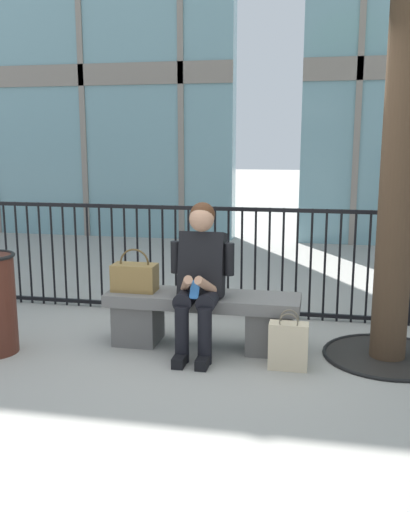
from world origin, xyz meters
TOP-DOWN VIEW (x-y plane):
  - ground_plane at (0.00, 0.00)m, footprint 60.00×60.00m
  - stone_bench at (0.00, 0.00)m, footprint 1.60×0.44m
  - seated_person_with_phone at (0.01, -0.13)m, footprint 0.52×0.66m
  - handbag_on_bench at (-0.58, -0.01)m, footprint 0.37×0.20m
  - shopping_bag at (0.73, -0.35)m, footprint 0.29×0.14m
  - plaza_railing at (0.00, 0.91)m, footprint 9.36×0.04m

SIDE VIEW (x-z plane):
  - ground_plane at x=0.00m, z-range 0.00..0.00m
  - shopping_bag at x=0.73m, z-range -0.04..0.41m
  - stone_bench at x=0.00m, z-range 0.05..0.50m
  - plaza_railing at x=0.00m, z-range 0.01..1.08m
  - handbag_on_bench at x=-0.58m, z-range 0.39..0.75m
  - seated_person_with_phone at x=0.01m, z-range 0.04..1.26m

